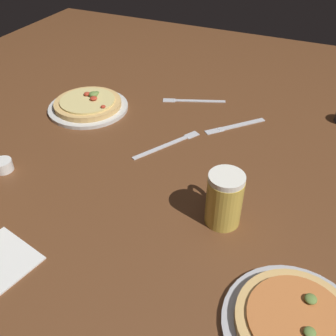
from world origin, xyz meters
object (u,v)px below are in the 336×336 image
(beer_mug_amber, at_px, (224,198))
(fork_spare, at_px, (192,100))
(ramekin_sauce, at_px, (3,165))
(pizza_plate_far, at_px, (88,105))
(knife_right, at_px, (235,126))
(fork_left, at_px, (168,144))
(pizza_plate_near, at_px, (296,324))

(beer_mug_amber, xyz_separation_m, fork_spare, (-0.28, 0.52, -0.06))
(ramekin_sauce, relative_size, fork_spare, 0.24)
(pizza_plate_far, height_order, knife_right, pizza_plate_far)
(fork_left, relative_size, knife_right, 1.26)
(beer_mug_amber, bearing_deg, pizza_plate_near, -45.39)
(beer_mug_amber, relative_size, fork_left, 0.63)
(ramekin_sauce, height_order, fork_left, ramekin_sauce)
(knife_right, xyz_separation_m, fork_spare, (-0.19, 0.10, 0.00))
(ramekin_sauce, relative_size, fork_left, 0.24)
(pizza_plate_near, distance_m, pizza_plate_far, 0.94)
(beer_mug_amber, xyz_separation_m, ramekin_sauce, (-0.60, -0.07, -0.05))
(fork_left, xyz_separation_m, knife_right, (0.15, 0.18, 0.00))
(beer_mug_amber, relative_size, fork_spare, 0.63)
(pizza_plate_far, height_order, beer_mug_amber, beer_mug_amber)
(pizza_plate_far, xyz_separation_m, knife_right, (0.49, 0.10, -0.01))
(ramekin_sauce, bearing_deg, beer_mug_amber, 6.39)
(knife_right, bearing_deg, pizza_plate_near, -64.70)
(pizza_plate_near, xyz_separation_m, ramekin_sauce, (-0.81, 0.14, -0.00))
(pizza_plate_near, distance_m, beer_mug_amber, 0.30)
(fork_left, distance_m, fork_spare, 0.29)
(knife_right, height_order, fork_spare, same)
(pizza_plate_far, relative_size, beer_mug_amber, 2.02)
(pizza_plate_near, height_order, pizza_plate_far, pizza_plate_far)
(fork_left, xyz_separation_m, fork_spare, (-0.04, 0.29, 0.00))
(pizza_plate_near, height_order, fork_left, pizza_plate_near)
(pizza_plate_near, relative_size, fork_left, 1.23)
(pizza_plate_far, xyz_separation_m, ramekin_sauce, (-0.02, -0.38, -0.00))
(pizza_plate_far, bearing_deg, knife_right, 11.24)
(ramekin_sauce, bearing_deg, fork_left, 39.49)
(fork_left, distance_m, knife_right, 0.24)
(pizza_plate_far, distance_m, beer_mug_amber, 0.66)
(ramekin_sauce, height_order, knife_right, ramekin_sauce)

